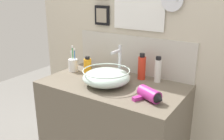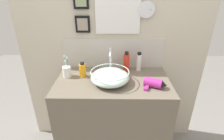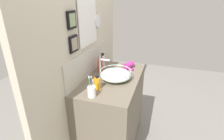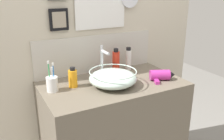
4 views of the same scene
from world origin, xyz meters
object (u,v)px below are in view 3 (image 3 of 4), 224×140
object	(u,v)px
hair_drier	(129,65)
soap_dispenser	(97,83)
lotion_bottle	(100,64)
shampoo_bottle	(103,61)
faucet	(101,65)
toothbrush_cup	(92,91)
glass_bowl_sink	(116,75)

from	to	relation	value
hair_drier	soap_dispenser	xyz separation A→B (m)	(-0.63, 0.18, 0.03)
lotion_bottle	hair_drier	bearing A→B (deg)	-55.15
soap_dispenser	lotion_bottle	distance (m)	0.43
lotion_bottle	shampoo_bottle	size ratio (longest dim) A/B	1.04
faucet	soap_dispenser	xyz separation A→B (m)	(-0.26, -0.05, -0.08)
hair_drier	toothbrush_cup	xyz separation A→B (m)	(-0.78, 0.18, 0.02)
hair_drier	soap_dispenser	size ratio (longest dim) A/B	1.42
faucet	hair_drier	bearing A→B (deg)	-32.65
glass_bowl_sink	hair_drier	xyz separation A→B (m)	(0.37, -0.07, -0.02)
faucet	hair_drier	size ratio (longest dim) A/B	1.25
glass_bowl_sink	shampoo_bottle	distance (m)	0.38
soap_dispenser	glass_bowl_sink	bearing A→B (deg)	-23.47
toothbrush_cup	soap_dispenser	distance (m)	0.15
shampoo_bottle	glass_bowl_sink	bearing A→B (deg)	-137.97
faucet	hair_drier	xyz separation A→B (m)	(0.37, -0.24, -0.11)
glass_bowl_sink	hair_drier	world-z (taller)	glass_bowl_sink
soap_dispenser	shampoo_bottle	world-z (taller)	shampoo_bottle
hair_drier	lotion_bottle	world-z (taller)	lotion_bottle
glass_bowl_sink	lotion_bottle	size ratio (longest dim) A/B	1.69
hair_drier	shampoo_bottle	xyz separation A→B (m)	(-0.09, 0.32, 0.05)
toothbrush_cup	shampoo_bottle	world-z (taller)	toothbrush_cup
glass_bowl_sink	faucet	xyz separation A→B (m)	(-0.00, 0.17, 0.09)
faucet	shampoo_bottle	bearing A→B (deg)	17.00
toothbrush_cup	soap_dispenser	bearing A→B (deg)	2.24
faucet	lotion_bottle	world-z (taller)	faucet
glass_bowl_sink	toothbrush_cup	bearing A→B (deg)	165.35
hair_drier	glass_bowl_sink	bearing A→B (deg)	168.90
toothbrush_cup	glass_bowl_sink	bearing A→B (deg)	-14.65
glass_bowl_sink	hair_drier	size ratio (longest dim) A/B	1.65
shampoo_bottle	toothbrush_cup	bearing A→B (deg)	-167.91
faucet	toothbrush_cup	world-z (taller)	faucet
lotion_bottle	soap_dispenser	bearing A→B (deg)	-162.58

